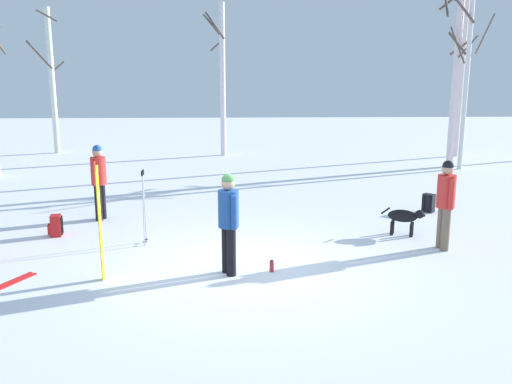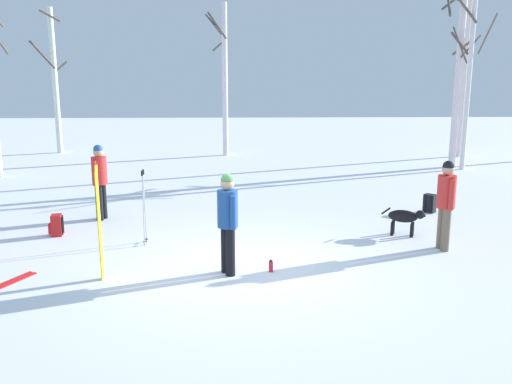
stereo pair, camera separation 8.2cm
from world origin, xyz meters
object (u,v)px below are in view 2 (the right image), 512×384
ski_pair_planted_0 (99,224)px  ski_poles_0 (144,205)px  person_0 (228,217)px  birch_tree_3 (458,70)px  dog (405,217)px  birch_tree_5 (467,49)px  birch_tree_4 (469,74)px  backpack_1 (430,203)px  person_1 (446,199)px  person_2 (100,177)px  backpack_0 (56,225)px  birch_tree_1 (55,80)px  birch_tree_2 (224,77)px  water_bottle_0 (271,266)px

ski_pair_planted_0 → ski_poles_0: bearing=78.4°
person_0 → ski_pair_planted_0: (-2.05, -0.21, -0.04)m
ski_poles_0 → birch_tree_3: size_ratio=0.24×
dog → birch_tree_5: bearing=63.7°
ski_pair_planted_0 → birch_tree_4: bearing=45.3°
dog → backpack_1: size_ratio=1.92×
dog → ski_pair_planted_0: size_ratio=0.45×
birch_tree_5 → person_1: bearing=-112.5°
person_2 → birch_tree_5: size_ratio=0.21×
person_2 → backpack_0: person_2 is taller
birch_tree_1 → birch_tree_5: bearing=-5.2°
backpack_0 → backpack_1: (8.34, 1.67, 0.00)m
ski_pair_planted_0 → birch_tree_2: (1.68, 13.33, 2.08)m
ski_poles_0 → backpack_0: size_ratio=3.35×
water_bottle_0 → birch_tree_1: size_ratio=0.04×
ski_poles_0 → backpack_1: 6.83m
person_1 → birch_tree_1: birch_tree_1 is taller
ski_poles_0 → birch_tree_1: birch_tree_1 is taller
person_0 → birch_tree_5: bearing=55.1°
birch_tree_1 → birch_tree_5: birch_tree_5 is taller
water_bottle_0 → birch_tree_2: birch_tree_2 is taller
water_bottle_0 → backpack_1: bearing=44.1°
water_bottle_0 → birch_tree_3: bearing=55.8°
ski_pair_planted_0 → ski_poles_0: size_ratio=1.29×
birch_tree_4 → birch_tree_5: size_ratio=0.76×
person_0 → birch_tree_5: size_ratio=0.21×
backpack_1 → birch_tree_1: 15.77m
birch_tree_4 → birch_tree_2: bearing=157.4°
person_1 → birch_tree_3: 9.97m
person_1 → birch_tree_4: (3.73, 8.55, 2.21)m
dog → backpack_1: bearing=58.5°
birch_tree_1 → birch_tree_2: size_ratio=0.98×
ski_poles_0 → backpack_1: ski_poles_0 is taller
ski_poles_0 → birch_tree_1: 13.62m
person_2 → ski_poles_0: 2.29m
ski_pair_planted_0 → birch_tree_1: birch_tree_1 is taller
person_0 → person_2: bearing=129.7°
backpack_1 → birch_tree_1: bearing=139.9°
person_0 → birch_tree_3: 12.93m
birch_tree_1 → birch_tree_4: bearing=-15.9°
backpack_1 → birch_tree_2: size_ratio=0.08×
person_0 → birch_tree_1: bearing=117.1°
backpack_1 → birch_tree_5: size_ratio=0.05×
person_2 → birch_tree_2: (2.59, 9.56, 2.04)m
birch_tree_4 → person_1: bearing=-113.6°
ski_poles_0 → birch_tree_4: birch_tree_4 is taller
dog → backpack_0: size_ratio=1.92×
person_1 → birch_tree_3: size_ratio=0.28×
backpack_0 → birch_tree_4: 13.91m
birch_tree_4 → backpack_1: bearing=-117.9°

